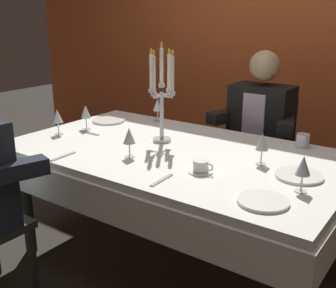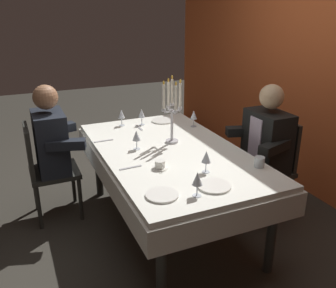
{
  "view_description": "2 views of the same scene",
  "coord_description": "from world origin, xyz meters",
  "px_view_note": "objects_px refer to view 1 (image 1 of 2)",
  "views": [
    {
      "loc": [
        1.28,
        -1.86,
        1.49
      ],
      "look_at": [
        -0.01,
        -0.06,
        0.79
      ],
      "focal_mm": 44.81,
      "sensor_mm": 36.0,
      "label": 1
    },
    {
      "loc": [
        2.57,
        -1.15,
        1.87
      ],
      "look_at": [
        -0.06,
        0.01,
        0.77
      ],
      "focal_mm": 39.17,
      "sensor_mm": 36.0,
      "label": 2
    }
  ],
  "objects_px": {
    "wine_glass_3": "(86,113)",
    "water_tumbler_0": "(303,141)",
    "dinner_plate_2": "(263,201)",
    "wine_glass_0": "(129,136)",
    "candelabra": "(162,96)",
    "dining_table": "(175,169)",
    "wine_glass_5": "(262,143)",
    "wine_glass_1": "(158,106)",
    "coffee_cup_0": "(201,167)",
    "dinner_plate_0": "(109,121)",
    "seated_diner_1": "(261,122)",
    "wine_glass_4": "(303,167)",
    "wine_glass_2": "(57,117)",
    "dinner_plate_1": "(299,176)"
  },
  "relations": [
    {
      "from": "dinner_plate_1",
      "to": "dinner_plate_2",
      "type": "relative_size",
      "value": 1.06
    },
    {
      "from": "dining_table",
      "to": "wine_glass_0",
      "type": "relative_size",
      "value": 11.83
    },
    {
      "from": "dinner_plate_1",
      "to": "coffee_cup_0",
      "type": "bearing_deg",
      "value": -152.47
    },
    {
      "from": "wine_glass_3",
      "to": "coffee_cup_0",
      "type": "bearing_deg",
      "value": -12.57
    },
    {
      "from": "dinner_plate_1",
      "to": "wine_glass_3",
      "type": "xyz_separation_m",
      "value": [
        -1.44,
        0.01,
        0.11
      ]
    },
    {
      "from": "wine_glass_0",
      "to": "wine_glass_5",
      "type": "bearing_deg",
      "value": 26.26
    },
    {
      "from": "dining_table",
      "to": "dinner_plate_2",
      "type": "height_order",
      "value": "dinner_plate_2"
    },
    {
      "from": "wine_glass_3",
      "to": "water_tumbler_0",
      "type": "distance_m",
      "value": 1.37
    },
    {
      "from": "dinner_plate_0",
      "to": "dining_table",
      "type": "bearing_deg",
      "value": -18.59
    },
    {
      "from": "seated_diner_1",
      "to": "water_tumbler_0",
      "type": "bearing_deg",
      "value": -43.92
    },
    {
      "from": "candelabra",
      "to": "wine_glass_4",
      "type": "distance_m",
      "value": 0.98
    },
    {
      "from": "dining_table",
      "to": "coffee_cup_0",
      "type": "distance_m",
      "value": 0.4
    },
    {
      "from": "dining_table",
      "to": "wine_glass_5",
      "type": "relative_size",
      "value": 11.83
    },
    {
      "from": "dinner_plate_2",
      "to": "wine_glass_2",
      "type": "xyz_separation_m",
      "value": [
        -1.47,
        0.18,
        0.11
      ]
    },
    {
      "from": "dining_table",
      "to": "wine_glass_3",
      "type": "height_order",
      "value": "wine_glass_3"
    },
    {
      "from": "wine_glass_3",
      "to": "wine_glass_4",
      "type": "xyz_separation_m",
      "value": [
        1.5,
        -0.17,
        0.0
      ]
    },
    {
      "from": "wine_glass_4",
      "to": "water_tumbler_0",
      "type": "distance_m",
      "value": 0.66
    },
    {
      "from": "dinner_plate_0",
      "to": "wine_glass_1",
      "type": "relative_size",
      "value": 1.4
    },
    {
      "from": "water_tumbler_0",
      "to": "wine_glass_3",
      "type": "bearing_deg",
      "value": -160.68
    },
    {
      "from": "water_tumbler_0",
      "to": "coffee_cup_0",
      "type": "height_order",
      "value": "water_tumbler_0"
    },
    {
      "from": "dining_table",
      "to": "coffee_cup_0",
      "type": "xyz_separation_m",
      "value": [
        0.3,
        -0.22,
        0.15
      ]
    },
    {
      "from": "dinner_plate_0",
      "to": "seated_diner_1",
      "type": "bearing_deg",
      "value": 35.68
    },
    {
      "from": "dining_table",
      "to": "wine_glass_0",
      "type": "height_order",
      "value": "wine_glass_0"
    },
    {
      "from": "dining_table",
      "to": "wine_glass_5",
      "type": "bearing_deg",
      "value": 6.77
    },
    {
      "from": "dinner_plate_0",
      "to": "coffee_cup_0",
      "type": "height_order",
      "value": "coffee_cup_0"
    },
    {
      "from": "wine_glass_2",
      "to": "candelabra",
      "type": "bearing_deg",
      "value": 22.71
    },
    {
      "from": "seated_diner_1",
      "to": "wine_glass_3",
      "type": "bearing_deg",
      "value": -134.59
    },
    {
      "from": "dinner_plate_1",
      "to": "wine_glass_2",
      "type": "bearing_deg",
      "value": -173.28
    },
    {
      "from": "wine_glass_1",
      "to": "wine_glass_2",
      "type": "xyz_separation_m",
      "value": [
        -0.31,
        -0.63,
        0.0
      ]
    },
    {
      "from": "wine_glass_1",
      "to": "wine_glass_2",
      "type": "relative_size",
      "value": 1.0
    },
    {
      "from": "dinner_plate_0",
      "to": "wine_glass_2",
      "type": "relative_size",
      "value": 1.4
    },
    {
      "from": "wine_glass_2",
      "to": "seated_diner_1",
      "type": "height_order",
      "value": "seated_diner_1"
    },
    {
      "from": "wine_glass_2",
      "to": "coffee_cup_0",
      "type": "xyz_separation_m",
      "value": [
        1.08,
        -0.04,
        -0.09
      ]
    },
    {
      "from": "dinner_plate_0",
      "to": "seated_diner_1",
      "type": "distance_m",
      "value": 1.09
    },
    {
      "from": "wine_glass_3",
      "to": "wine_glass_5",
      "type": "distance_m",
      "value": 1.22
    },
    {
      "from": "dinner_plate_1",
      "to": "seated_diner_1",
      "type": "bearing_deg",
      "value": 123.02
    },
    {
      "from": "wine_glass_1",
      "to": "coffee_cup_0",
      "type": "height_order",
      "value": "wine_glass_1"
    },
    {
      "from": "dinner_plate_1",
      "to": "wine_glass_4",
      "type": "xyz_separation_m",
      "value": [
        0.06,
        -0.16,
        0.11
      ]
    },
    {
      "from": "dinner_plate_2",
      "to": "dinner_plate_1",
      "type": "bearing_deg",
      "value": 85.77
    },
    {
      "from": "wine_glass_3",
      "to": "seated_diner_1",
      "type": "xyz_separation_m",
      "value": [
        0.86,
        0.87,
        -0.12
      ]
    },
    {
      "from": "wine_glass_0",
      "to": "candelabra",
      "type": "bearing_deg",
      "value": 94.93
    },
    {
      "from": "dinner_plate_0",
      "to": "wine_glass_3",
      "type": "bearing_deg",
      "value": -84.35
    },
    {
      "from": "dining_table",
      "to": "wine_glass_3",
      "type": "bearing_deg",
      "value": 178.99
    },
    {
      "from": "dinner_plate_2",
      "to": "wine_glass_0",
      "type": "xyz_separation_m",
      "value": [
        -0.81,
        0.11,
        0.11
      ]
    },
    {
      "from": "wine_glass_3",
      "to": "water_tumbler_0",
      "type": "xyz_separation_m",
      "value": [
        1.3,
        0.45,
        -0.08
      ]
    },
    {
      "from": "water_tumbler_0",
      "to": "candelabra",
      "type": "bearing_deg",
      "value": -152.28
    },
    {
      "from": "wine_glass_5",
      "to": "coffee_cup_0",
      "type": "relative_size",
      "value": 1.24
    },
    {
      "from": "candelabra",
      "to": "water_tumbler_0",
      "type": "distance_m",
      "value": 0.86
    },
    {
      "from": "dinner_plate_2",
      "to": "wine_glass_1",
      "type": "relative_size",
      "value": 1.31
    },
    {
      "from": "candelabra",
      "to": "wine_glass_1",
      "type": "relative_size",
      "value": 3.58
    }
  ]
}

